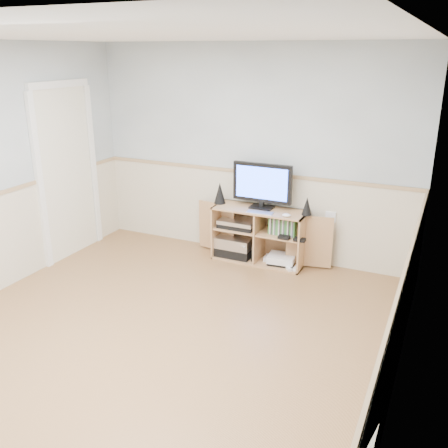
{
  "coord_description": "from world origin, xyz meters",
  "views": [
    {
      "loc": [
        2.16,
        -3.19,
        2.41
      ],
      "look_at": [
        0.13,
        1.2,
        0.71
      ],
      "focal_mm": 40.0,
      "sensor_mm": 36.0,
      "label": 1
    }
  ],
  "objects_px": {
    "monitor": "(262,184)",
    "media_cabinet": "(261,233)",
    "keyboard": "(260,213)",
    "game_consoles": "(281,259)"
  },
  "relations": [
    {
      "from": "monitor",
      "to": "keyboard",
      "type": "height_order",
      "value": "monitor"
    },
    {
      "from": "media_cabinet",
      "to": "monitor",
      "type": "height_order",
      "value": "monitor"
    },
    {
      "from": "media_cabinet",
      "to": "keyboard",
      "type": "relative_size",
      "value": 5.62
    },
    {
      "from": "media_cabinet",
      "to": "monitor",
      "type": "bearing_deg",
      "value": -90.0
    },
    {
      "from": "media_cabinet",
      "to": "keyboard",
      "type": "bearing_deg",
      "value": -75.39
    },
    {
      "from": "media_cabinet",
      "to": "monitor",
      "type": "relative_size",
      "value": 2.41
    },
    {
      "from": "game_consoles",
      "to": "monitor",
      "type": "bearing_deg",
      "value": 167.87
    },
    {
      "from": "monitor",
      "to": "game_consoles",
      "type": "relative_size",
      "value": 1.56
    },
    {
      "from": "keyboard",
      "to": "media_cabinet",
      "type": "bearing_deg",
      "value": 101.32
    },
    {
      "from": "monitor",
      "to": "media_cabinet",
      "type": "bearing_deg",
      "value": 90.0
    }
  ]
}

